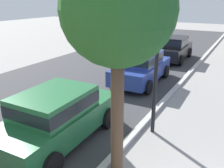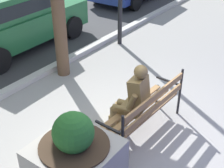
{
  "view_description": "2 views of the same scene",
  "coord_description": "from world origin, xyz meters",
  "px_view_note": "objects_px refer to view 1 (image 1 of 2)",
  "views": [
    {
      "loc": [
        -3.29,
        0.3,
        3.95
      ],
      "look_at": [
        4.49,
        4.69,
        0.8
      ],
      "focal_mm": 39.14,
      "sensor_mm": 36.0,
      "label": 1
    },
    {
      "loc": [
        -3.62,
        -2.1,
        3.51
      ],
      "look_at": [
        0.18,
        0.62,
        0.75
      ],
      "focal_mm": 49.92,
      "sensor_mm": 36.0,
      "label": 2
    }
  ],
  "objects_px": {
    "parked_car_green": "(58,115)",
    "parked_car_black": "(173,47)",
    "parked_car_blue": "(141,66)",
    "lamp_post": "(157,51)",
    "street_tree_down_street": "(118,12)"
  },
  "relations": [
    {
      "from": "parked_car_green",
      "to": "parked_car_black",
      "type": "height_order",
      "value": "same"
    },
    {
      "from": "street_tree_down_street",
      "to": "parked_car_blue",
      "type": "height_order",
      "value": "street_tree_down_street"
    },
    {
      "from": "street_tree_down_street",
      "to": "parked_car_black",
      "type": "height_order",
      "value": "street_tree_down_street"
    },
    {
      "from": "parked_car_blue",
      "to": "lamp_post",
      "type": "relative_size",
      "value": 1.06
    },
    {
      "from": "street_tree_down_street",
      "to": "parked_car_black",
      "type": "relative_size",
      "value": 1.18
    },
    {
      "from": "parked_car_green",
      "to": "parked_car_black",
      "type": "relative_size",
      "value": 1.0
    },
    {
      "from": "lamp_post",
      "to": "parked_car_black",
      "type": "bearing_deg",
      "value": 12.82
    },
    {
      "from": "parked_car_blue",
      "to": "parked_car_green",
      "type": "bearing_deg",
      "value": 180.0
    },
    {
      "from": "parked_car_black",
      "to": "lamp_post",
      "type": "height_order",
      "value": "lamp_post"
    },
    {
      "from": "parked_car_blue",
      "to": "lamp_post",
      "type": "distance_m",
      "value": 4.99
    },
    {
      "from": "parked_car_green",
      "to": "parked_car_blue",
      "type": "height_order",
      "value": "same"
    },
    {
      "from": "street_tree_down_street",
      "to": "parked_car_blue",
      "type": "xyz_separation_m",
      "value": [
        6.39,
        2.12,
        -2.86
      ]
    },
    {
      "from": "street_tree_down_street",
      "to": "parked_car_black",
      "type": "distance_m",
      "value": 12.35
    },
    {
      "from": "lamp_post",
      "to": "parked_car_blue",
      "type": "bearing_deg",
      "value": 27.73
    },
    {
      "from": "parked_car_green",
      "to": "parked_car_black",
      "type": "xyz_separation_m",
      "value": [
        11.43,
        0.0,
        0.0
      ]
    }
  ]
}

